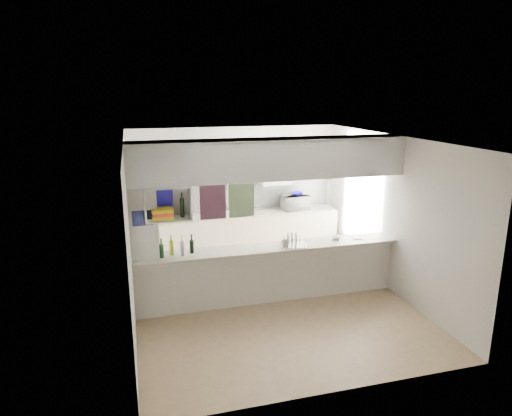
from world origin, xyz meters
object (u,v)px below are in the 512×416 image
object	(u,v)px
microwave	(295,202)
bowl	(297,194)
dish_rack	(294,240)
wine_bottles	(177,248)

from	to	relation	value
microwave	bowl	xyz separation A→B (m)	(0.03, -0.00, 0.18)
bowl	dish_rack	xyz separation A→B (m)	(-0.83, -2.14, -0.24)
bowl	dish_rack	distance (m)	2.31
microwave	bowl	bearing A→B (deg)	175.40
bowl	dish_rack	bearing A→B (deg)	-111.23
dish_rack	wine_bottles	xyz separation A→B (m)	(-1.82, 0.05, 0.03)
wine_bottles	bowl	bearing A→B (deg)	38.21
microwave	dish_rack	distance (m)	2.29
wine_bottles	dish_rack	bearing A→B (deg)	-1.58
dish_rack	wine_bottles	world-z (taller)	wine_bottles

